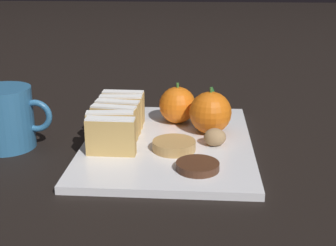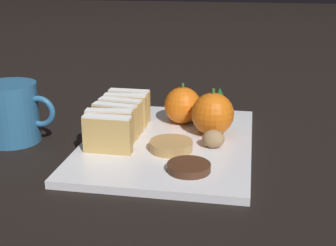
{
  "view_description": "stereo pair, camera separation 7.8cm",
  "coord_description": "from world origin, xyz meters",
  "px_view_note": "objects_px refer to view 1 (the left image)",
  "views": [
    {
      "loc": [
        0.05,
        -0.73,
        0.3
      ],
      "look_at": [
        0.0,
        0.0,
        0.04
      ],
      "focal_mm": 50.0,
      "sensor_mm": 36.0,
      "label": 1
    },
    {
      "loc": [
        0.13,
        -0.72,
        0.3
      ],
      "look_at": [
        0.0,
        0.0,
        0.04
      ],
      "focal_mm": 50.0,
      "sensor_mm": 36.0,
      "label": 2
    }
  ],
  "objects_px": {
    "orange_near": "(210,113)",
    "orange_far": "(177,105)",
    "chocolate_cookie": "(198,166)",
    "walnut": "(215,137)",
    "coffee_mug": "(6,118)"
  },
  "relations": [
    {
      "from": "orange_near",
      "to": "orange_far",
      "type": "bearing_deg",
      "value": 139.55
    },
    {
      "from": "orange_far",
      "to": "chocolate_cookie",
      "type": "xyz_separation_m",
      "value": [
        0.04,
        -0.21,
        -0.03
      ]
    },
    {
      "from": "orange_far",
      "to": "walnut",
      "type": "bearing_deg",
      "value": -59.31
    },
    {
      "from": "orange_far",
      "to": "chocolate_cookie",
      "type": "bearing_deg",
      "value": -79.14
    },
    {
      "from": "walnut",
      "to": "orange_far",
      "type": "bearing_deg",
      "value": 120.69
    },
    {
      "from": "coffee_mug",
      "to": "orange_near",
      "type": "bearing_deg",
      "value": 10.3
    },
    {
      "from": "orange_near",
      "to": "coffee_mug",
      "type": "distance_m",
      "value": 0.34
    },
    {
      "from": "orange_far",
      "to": "coffee_mug",
      "type": "distance_m",
      "value": 0.3
    },
    {
      "from": "walnut",
      "to": "coffee_mug",
      "type": "height_order",
      "value": "coffee_mug"
    },
    {
      "from": "orange_far",
      "to": "walnut",
      "type": "distance_m",
      "value": 0.13
    },
    {
      "from": "orange_near",
      "to": "walnut",
      "type": "distance_m",
      "value": 0.07
    },
    {
      "from": "orange_near",
      "to": "walnut",
      "type": "relative_size",
      "value": 2.26
    },
    {
      "from": "chocolate_cookie",
      "to": "walnut",
      "type": "bearing_deg",
      "value": 74.24
    },
    {
      "from": "chocolate_cookie",
      "to": "coffee_mug",
      "type": "bearing_deg",
      "value": 163.38
    },
    {
      "from": "walnut",
      "to": "chocolate_cookie",
      "type": "relative_size",
      "value": 0.57
    }
  ]
}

